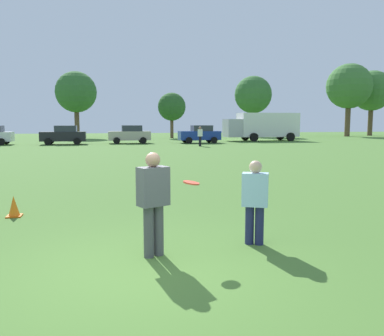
% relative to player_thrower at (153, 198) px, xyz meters
% --- Properties ---
extents(ground_plane, '(145.60, 145.60, 0.00)m').
position_rel_player_thrower_xyz_m(ground_plane, '(-0.30, -0.59, -0.94)').
color(ground_plane, '#47702D').
extents(player_thrower, '(0.54, 0.44, 1.67)m').
position_rel_player_thrower_xyz_m(player_thrower, '(0.00, 0.00, 0.00)').
color(player_thrower, '#4C4C51').
rests_on(player_thrower, ground).
extents(player_defender, '(0.51, 0.42, 1.48)m').
position_rel_player_thrower_xyz_m(player_defender, '(1.80, 0.25, -0.11)').
color(player_defender, '#1E234C').
rests_on(player_defender, ground).
extents(frisbee, '(0.27, 0.27, 0.08)m').
position_rel_player_thrower_xyz_m(frisbee, '(0.62, 0.03, 0.22)').
color(frisbee, '#E54C33').
extents(traffic_cone, '(0.32, 0.32, 0.48)m').
position_rel_player_thrower_xyz_m(traffic_cone, '(-2.82, 3.29, -0.71)').
color(traffic_cone, '#D8590C').
rests_on(traffic_cone, ground).
extents(parked_car_mid_right, '(4.23, 2.27, 1.82)m').
position_rel_player_thrower_xyz_m(parked_car_mid_right, '(-4.95, 33.46, -0.02)').
color(parked_car_mid_right, black).
rests_on(parked_car_mid_right, ground).
extents(parked_car_near_right, '(4.23, 2.27, 1.82)m').
position_rel_player_thrower_xyz_m(parked_car_near_right, '(1.37, 34.14, -0.02)').
color(parked_car_near_right, '#B7AD99').
rests_on(parked_car_near_right, ground).
extents(parked_car_far_right, '(4.23, 2.27, 1.82)m').
position_rel_player_thrower_xyz_m(parked_car_far_right, '(8.46, 33.28, -0.02)').
color(parked_car_far_right, navy).
rests_on(parked_car_far_right, ground).
extents(box_truck, '(8.54, 3.11, 3.18)m').
position_rel_player_thrower_xyz_m(box_truck, '(16.57, 36.37, 0.81)').
color(box_truck, white).
rests_on(box_truck, ground).
extents(bystander_far_jogger, '(0.50, 0.55, 1.74)m').
position_rel_player_thrower_xyz_m(bystander_far_jogger, '(7.25, 27.94, 0.04)').
color(bystander_far_jogger, black).
rests_on(bystander_far_jogger, ground).
extents(tree_west_oak, '(5.52, 5.52, 8.97)m').
position_rel_player_thrower_xyz_m(tree_west_oak, '(-4.95, 49.75, 5.22)').
color(tree_west_oak, brown).
rests_on(tree_west_oak, ground).
extents(tree_west_maple, '(3.72, 3.72, 6.05)m').
position_rel_player_thrower_xyz_m(tree_west_maple, '(7.58, 46.11, 3.22)').
color(tree_west_maple, brown).
rests_on(tree_west_maple, ground).
extents(tree_center_elm, '(5.50, 5.50, 8.94)m').
position_rel_player_thrower_xyz_m(tree_center_elm, '(20.37, 49.66, 5.21)').
color(tree_center_elm, brown).
rests_on(tree_center_elm, ground).
extents(tree_east_birch, '(6.66, 6.66, 10.82)m').
position_rel_player_thrower_xyz_m(tree_east_birch, '(34.59, 47.24, 6.50)').
color(tree_east_birch, brown).
rests_on(tree_east_birch, ground).
extents(tree_east_oak, '(6.31, 6.31, 10.25)m').
position_rel_player_thrower_xyz_m(tree_east_oak, '(40.18, 49.57, 6.11)').
color(tree_east_oak, brown).
rests_on(tree_east_oak, ground).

